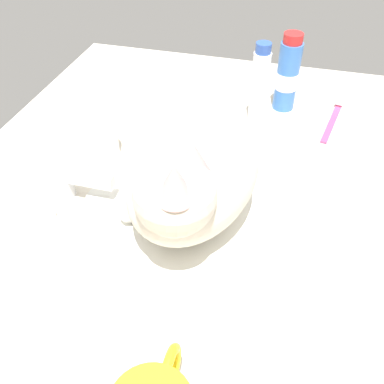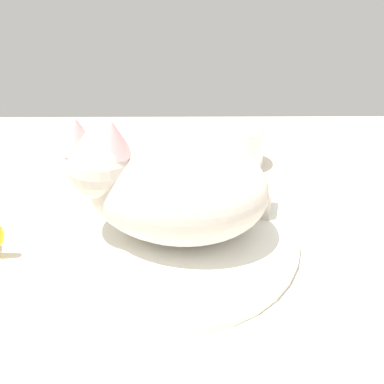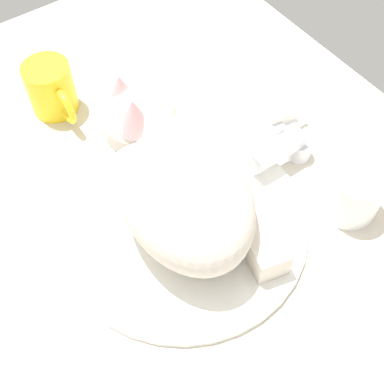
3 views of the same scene
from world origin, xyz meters
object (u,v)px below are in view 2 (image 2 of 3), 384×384
Objects in this scene: cat at (167,183)px; rinse_cup at (242,146)px; faucet at (180,155)px; soap_bar at (136,146)px.

cat is 24.01cm from rinse_cup.
cat is at bearing -121.69° from rinse_cup.
soap_bar is at bearing 156.01° from faucet.
cat reaches higher than faucet.
rinse_cup is (12.32, 19.96, -5.13)cm from cat.
rinse_cup is (11.00, 0.72, 1.46)cm from faucet.
cat reaches higher than soap_bar.
faucet is at bearing -23.99° from soap_bar.
faucet is at bearing -176.24° from rinse_cup.
cat is 3.83× the size of rinse_cup.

